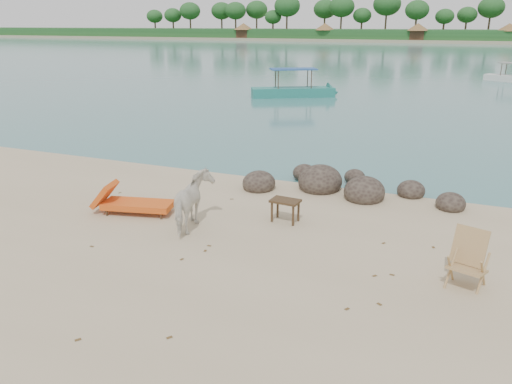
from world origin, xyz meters
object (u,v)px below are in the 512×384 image
boulders (337,186)px  lounge_chair (138,202)px  cow (193,203)px  deck_chair (468,263)px  boat_near (293,73)px  side_table (285,212)px

boulders → lounge_chair: boulders is taller
cow → deck_chair: cow is taller
boat_near → side_table: bearing=-101.1°
boulders → side_table: boulders is taller
lounge_chair → boat_near: (-3.26, 22.77, 1.20)m
side_table → deck_chair: size_ratio=0.67×
lounge_chair → deck_chair: deck_chair is taller
boulders → side_table: bearing=-103.1°
lounge_chair → boulders: bearing=27.1°
boulders → deck_chair: size_ratio=5.90×
boat_near → cow: bearing=-106.4°
boulders → lounge_chair: size_ratio=2.78×
cow → boat_near: size_ratio=0.25×
cow → side_table: 2.30m
deck_chair → boat_near: bearing=133.4°
side_table → lounge_chair: size_ratio=0.32×
deck_chair → lounge_chair: bearing=-168.5°
cow → deck_chair: (6.12, -0.55, -0.14)m
side_table → boat_near: (-7.02, 21.87, 1.25)m
lounge_chair → deck_chair: 8.03m
side_table → boulders: bearing=81.8°
boulders → deck_chair: deck_chair is taller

